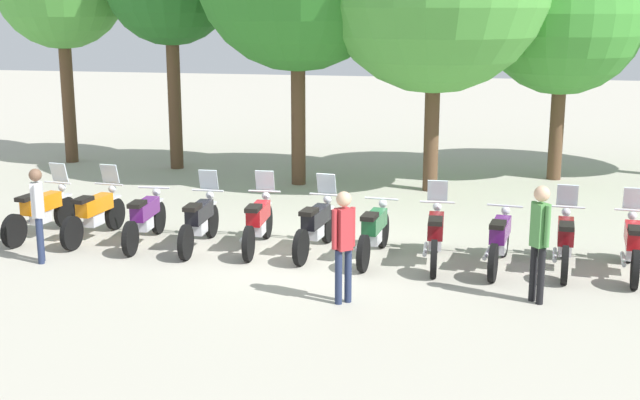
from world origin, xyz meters
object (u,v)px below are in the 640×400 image
(motorcycle_9, at_px, (565,240))
(person_2, at_px, (540,234))
(motorcycle_7, at_px, (435,234))
(motorcycle_2, at_px, (145,218))
(motorcycle_5, at_px, (316,225))
(motorcycle_3, at_px, (199,220))
(motorcycle_10, at_px, (633,244))
(motorcycle_8, at_px, (500,239))
(motorcycle_1, at_px, (95,213))
(motorcycle_6, at_px, (374,231))
(person_1, at_px, (38,208))
(tree_4, at_px, (564,14))
(motorcycle_4, at_px, (258,221))
(person_0, at_px, (344,238))
(motorcycle_0, at_px, (41,211))

(motorcycle_9, bearing_deg, person_2, 167.31)
(motorcycle_7, bearing_deg, person_2, -138.60)
(motorcycle_2, height_order, motorcycle_9, motorcycle_9)
(motorcycle_5, xyz_separation_m, motorcycle_7, (2.18, -0.19, 0.00))
(motorcycle_3, distance_m, motorcycle_10, 7.66)
(motorcycle_7, distance_m, person_2, 2.45)
(motorcycle_7, height_order, person_2, person_2)
(motorcycle_8, bearing_deg, motorcycle_7, 94.54)
(motorcycle_1, height_order, motorcycle_6, motorcycle_1)
(motorcycle_8, bearing_deg, motorcycle_1, 94.95)
(motorcycle_10, bearing_deg, motorcycle_5, 93.68)
(motorcycle_9, xyz_separation_m, person_1, (-8.98, -1.48, 0.46))
(tree_4, bearing_deg, motorcycle_9, -92.21)
(motorcycle_8, bearing_deg, motorcycle_4, 93.27)
(motorcycle_9, relative_size, motorcycle_10, 1.00)
(motorcycle_5, bearing_deg, motorcycle_1, 96.06)
(motorcycle_6, relative_size, motorcycle_10, 1.00)
(motorcycle_6, relative_size, person_0, 1.26)
(motorcycle_8, bearing_deg, motorcycle_10, -80.08)
(motorcycle_0, xyz_separation_m, motorcycle_6, (6.56, -0.11, -0.01))
(motorcycle_1, bearing_deg, motorcycle_10, -86.17)
(motorcycle_3, height_order, motorcycle_5, same)
(motorcycle_8, relative_size, tree_4, 0.35)
(motorcycle_3, xyz_separation_m, tree_4, (6.87, 7.95, 3.71))
(motorcycle_8, bearing_deg, person_1, 106.72)
(person_2, bearing_deg, motorcycle_5, -65.07)
(motorcycle_4, relative_size, motorcycle_6, 1.00)
(motorcycle_2, xyz_separation_m, motorcycle_9, (7.66, -0.01, 0.01))
(motorcycle_4, distance_m, motorcycle_10, 6.57)
(person_0, height_order, tree_4, tree_4)
(person_0, bearing_deg, person_1, -141.86)
(motorcycle_2, height_order, motorcycle_3, motorcycle_3)
(motorcycle_4, bearing_deg, motorcycle_9, -94.91)
(motorcycle_3, bearing_deg, motorcycle_10, -92.15)
(motorcycle_7, xyz_separation_m, person_0, (-1.21, -2.35, 0.50))
(motorcycle_3, height_order, person_2, person_2)
(motorcycle_6, height_order, tree_4, tree_4)
(person_0, bearing_deg, motorcycle_8, 92.71)
(tree_4, bearing_deg, motorcycle_2, -135.12)
(person_1, xyz_separation_m, tree_4, (9.28, 9.43, 3.24))
(motorcycle_0, xyz_separation_m, motorcycle_9, (9.84, -0.07, 0.00))
(person_1, bearing_deg, motorcycle_8, 163.81)
(motorcycle_1, bearing_deg, person_0, -110.92)
(motorcycle_10, relative_size, person_0, 1.26)
(motorcycle_7, distance_m, motorcycle_8, 1.10)
(tree_4, bearing_deg, motorcycle_7, -107.27)
(motorcycle_6, xyz_separation_m, motorcycle_10, (4.38, 0.01, 0.01))
(motorcycle_2, distance_m, person_2, 7.38)
(motorcycle_7, xyz_separation_m, person_2, (1.66, -1.72, 0.56))
(motorcycle_2, distance_m, motorcycle_4, 2.19)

